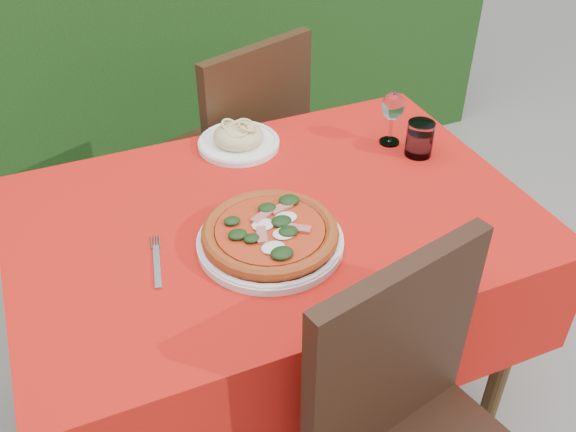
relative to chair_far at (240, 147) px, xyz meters
name	(u,v)px	position (x,y,z in m)	size (l,w,h in m)	color
ground	(276,400)	(-0.14, -0.65, -0.54)	(60.00, 60.00, 0.00)	slate
dining_table	(273,259)	(-0.14, -0.65, 0.06)	(1.26, 0.86, 0.75)	#452E16
chair_far	(240,147)	(0.00, 0.00, 0.00)	(0.54, 0.54, 0.94)	black
pizza_plate	(270,235)	(-0.19, -0.77, 0.24)	(0.34, 0.34, 0.06)	silver
pasta_plate	(239,139)	(-0.11, -0.32, 0.23)	(0.23, 0.23, 0.07)	white
water_glass	(419,140)	(0.34, -0.56, 0.26)	(0.08, 0.08, 0.10)	silver
wine_glass	(393,108)	(0.29, -0.47, 0.32)	(0.06, 0.06, 0.16)	white
fork	(157,266)	(-0.45, -0.74, 0.21)	(0.02, 0.19, 0.01)	silver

